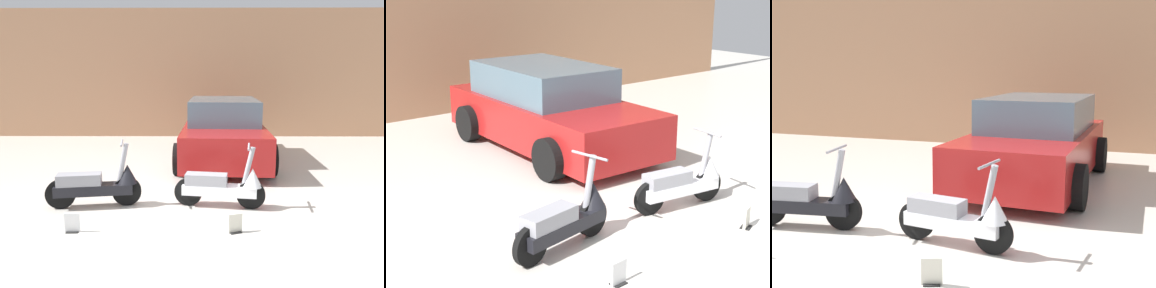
# 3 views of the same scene
# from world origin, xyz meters

# --- Properties ---
(ground_plane) EXTENTS (28.00, 28.00, 0.00)m
(ground_plane) POSITION_xyz_m (0.00, 0.00, 0.00)
(ground_plane) COLOR beige
(wall_back) EXTENTS (19.60, 0.12, 4.16)m
(wall_back) POSITION_xyz_m (0.00, 7.51, 2.08)
(wall_back) COLOR tan
(wall_back) RESTS_ON ground_plane
(scooter_front_left) EXTENTS (1.47, 0.57, 1.03)m
(scooter_front_left) POSITION_xyz_m (-1.43, 0.58, 0.37)
(scooter_front_left) COLOR black
(scooter_front_left) RESTS_ON ground_plane
(scooter_front_right) EXTENTS (1.43, 0.55, 1.00)m
(scooter_front_right) POSITION_xyz_m (0.54, 0.57, 0.35)
(scooter_front_right) COLOR black
(scooter_front_right) RESTS_ON ground_plane
(car_rear_left) EXTENTS (2.28, 4.45, 1.48)m
(car_rear_left) POSITION_xyz_m (0.78, 3.90, 0.71)
(car_rear_left) COLOR maroon
(car_rear_left) RESTS_ON ground_plane
(placard_near_left_scooter) EXTENTS (0.20, 0.13, 0.26)m
(placard_near_left_scooter) POSITION_xyz_m (-1.54, -0.40, 0.11)
(placard_near_left_scooter) COLOR black
(placard_near_left_scooter) RESTS_ON ground_plane
(placard_near_right_scooter) EXTENTS (0.20, 0.17, 0.26)m
(placard_near_right_scooter) POSITION_xyz_m (0.63, -0.40, 0.11)
(placard_near_right_scooter) COLOR black
(placard_near_right_scooter) RESTS_ON ground_plane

